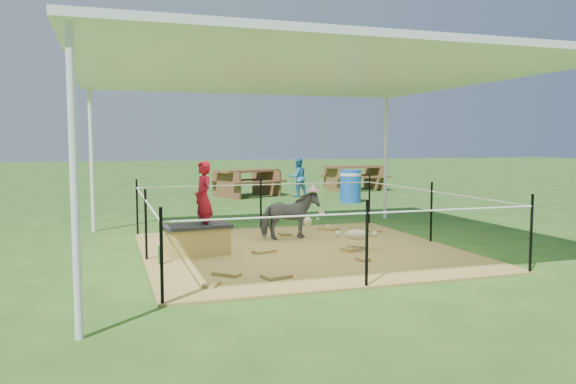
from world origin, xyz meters
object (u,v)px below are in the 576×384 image
object	(u,v)px
straw_bale	(197,241)
picnic_table_far	(354,178)
foal	(357,233)
distant_person	(298,177)
pony	(290,215)
picnic_table_near	(247,183)
trash_barrel	(350,186)
woman	(203,191)
green_bottle	(161,255)

from	to	relation	value
straw_bale	picnic_table_far	distance (m)	11.93
foal	distant_person	size ratio (longest dim) A/B	0.82
pony	picnic_table_near	distance (m)	7.95
straw_bale	trash_barrel	xyz separation A→B (m)	(5.16, 6.10, 0.22)
foal	picnic_table_far	xyz separation A→B (m)	(4.61, 10.12, 0.13)
woman	foal	xyz separation A→B (m)	(2.22, -0.41, -0.65)
green_bottle	pony	distance (m)	2.57
woman	picnic_table_near	size ratio (longest dim) A/B	0.54
straw_bale	distant_person	xyz separation A→B (m)	(4.32, 8.10, 0.37)
green_bottle	distant_person	distance (m)	9.85
green_bottle	pony	size ratio (longest dim) A/B	0.26
pony	picnic_table_far	distance (m)	10.32
woman	picnic_table_near	bearing A→B (deg)	153.20
green_bottle	distant_person	xyz separation A→B (m)	(4.87, 8.55, 0.44)
straw_bale	woman	bearing A→B (deg)	-0.00
straw_bale	trash_barrel	world-z (taller)	trash_barrel
picnic_table_near	picnic_table_far	size ratio (longest dim) A/B	0.96
pony	straw_bale	bearing A→B (deg)	113.51
pony	foal	distance (m)	1.41
green_bottle	foal	xyz separation A→B (m)	(2.87, 0.04, 0.15)
green_bottle	pony	bearing A→B (deg)	29.94
picnic_table_near	distant_person	distance (m)	1.57
picnic_table_near	distant_person	world-z (taller)	distant_person
trash_barrel	woman	bearing A→B (deg)	-129.64
foal	straw_bale	bearing A→B (deg)	-170.90
woman	pony	world-z (taller)	woman
straw_bale	foal	xyz separation A→B (m)	(2.32, -0.41, 0.07)
straw_bale	pony	xyz separation A→B (m)	(1.67, 0.83, 0.21)
green_bottle	straw_bale	bearing A→B (deg)	39.29
woman	trash_barrel	size ratio (longest dim) A/B	1.18
straw_bale	green_bottle	bearing A→B (deg)	-140.71
trash_barrel	green_bottle	bearing A→B (deg)	-131.05
straw_bale	distant_person	distance (m)	9.19
picnic_table_near	woman	bearing A→B (deg)	-131.31
straw_bale	pony	world-z (taller)	pony
distant_person	straw_bale	bearing A→B (deg)	52.12
green_bottle	foal	world-z (taller)	foal
straw_bale	distant_person	bearing A→B (deg)	61.91
woman	pony	bearing A→B (deg)	108.74
straw_bale	trash_barrel	size ratio (longest dim) A/B	0.99
picnic_table_near	distant_person	bearing A→B (deg)	-45.76
pony	green_bottle	bearing A→B (deg)	117.07
picnic_table_near	picnic_table_far	xyz separation A→B (m)	(4.05, 1.02, 0.02)
foal	distant_person	bearing A→B (deg)	95.95
trash_barrel	picnic_table_far	size ratio (longest dim) A/B	0.44
trash_barrel	straw_bale	bearing A→B (deg)	-130.20
trash_barrel	distant_person	size ratio (longest dim) A/B	0.75
foal	picnic_table_far	distance (m)	11.12
distant_person	picnic_table_near	bearing A→B (deg)	-31.97
straw_bale	woman	xyz separation A→B (m)	(0.10, -0.00, 0.72)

